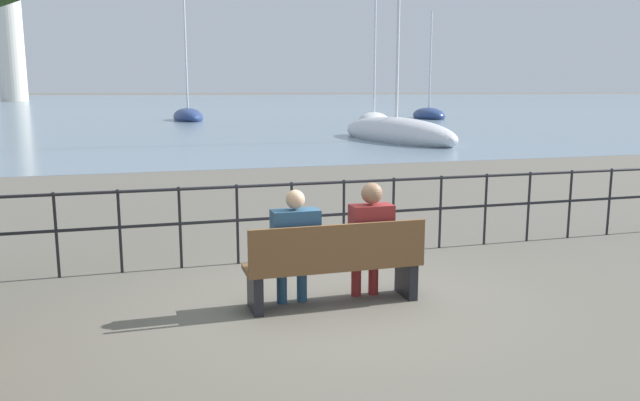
# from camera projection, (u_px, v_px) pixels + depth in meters

# --- Properties ---
(ground_plane) EXTENTS (1000.00, 1000.00, 0.00)m
(ground_plane) POSITION_uv_depth(u_px,v_px,m) (333.00, 303.00, 6.67)
(ground_plane) COLOR #605B51
(harbor_water) EXTENTS (600.00, 300.00, 0.01)m
(harbor_water) POSITION_uv_depth(u_px,v_px,m) (142.00, 99.00, 159.38)
(harbor_water) COLOR slate
(harbor_water) RESTS_ON ground_plane
(park_bench) EXTENTS (1.89, 0.45, 0.90)m
(park_bench) POSITION_uv_depth(u_px,v_px,m) (335.00, 265.00, 6.54)
(park_bench) COLOR brown
(park_bench) RESTS_ON ground_plane
(seated_person_left) EXTENTS (0.49, 0.35, 1.25)m
(seated_person_left) POSITION_uv_depth(u_px,v_px,m) (295.00, 243.00, 6.45)
(seated_person_left) COLOR navy
(seated_person_left) RESTS_ON ground_plane
(seated_person_right) EXTENTS (0.45, 0.35, 1.29)m
(seated_person_right) POSITION_uv_depth(u_px,v_px,m) (370.00, 236.00, 6.68)
(seated_person_right) COLOR maroon
(seated_person_right) RESTS_ON ground_plane
(promenade_railing) EXTENTS (13.17, 0.04, 1.05)m
(promenade_railing) POSITION_uv_depth(u_px,v_px,m) (292.00, 209.00, 8.27)
(promenade_railing) COLOR black
(promenade_railing) RESTS_ON ground_plane
(sailboat_1) EXTENTS (4.26, 7.12, 8.47)m
(sailboat_1) POSITION_uv_depth(u_px,v_px,m) (374.00, 121.00, 40.75)
(sailboat_1) COLOR white
(sailboat_1) RESTS_ON ground_plane
(sailboat_3) EXTENTS (3.41, 9.10, 12.41)m
(sailboat_3) POSITION_uv_depth(u_px,v_px,m) (396.00, 133.00, 28.14)
(sailboat_3) COLOR silver
(sailboat_3) RESTS_ON ground_plane
(sailboat_4) EXTENTS (2.36, 6.17, 12.05)m
(sailboat_4) POSITION_uv_depth(u_px,v_px,m) (188.00, 116.00, 46.88)
(sailboat_4) COLOR navy
(sailboat_4) RESTS_ON ground_plane
(sailboat_5) EXTENTS (3.06, 5.34, 8.72)m
(sailboat_5) POSITION_uv_depth(u_px,v_px,m) (429.00, 115.00, 50.09)
(sailboat_5) COLOR navy
(sailboat_5) RESTS_ON ground_plane
(harbor_lighthouse) EXTENTS (5.15, 5.15, 25.52)m
(harbor_lighthouse) POSITION_uv_depth(u_px,v_px,m) (10.00, 41.00, 124.42)
(harbor_lighthouse) COLOR silver
(harbor_lighthouse) RESTS_ON ground_plane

